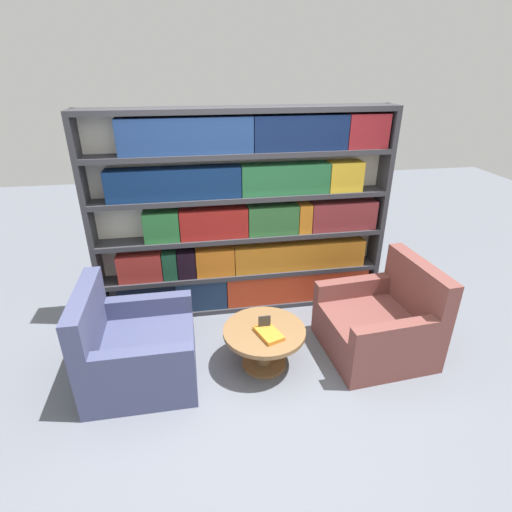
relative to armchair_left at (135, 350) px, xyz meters
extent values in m
plane|color=slate|center=(1.08, -0.36, -0.29)|extent=(14.00, 14.00, 0.00)
cube|color=silver|center=(1.08, 1.11, 0.78)|extent=(3.03, 0.05, 2.13)
cube|color=#333338|center=(-0.41, 0.99, 0.78)|extent=(0.05, 0.30, 2.13)
cube|color=#333338|center=(2.57, 0.99, 0.78)|extent=(0.05, 0.30, 2.13)
cube|color=#333338|center=(1.08, 0.99, -0.26)|extent=(2.93, 0.30, 0.05)
cube|color=#333338|center=(1.08, 0.99, 0.14)|extent=(2.93, 0.30, 0.05)
cube|color=#333338|center=(1.08, 0.99, 0.57)|extent=(2.93, 0.30, 0.05)
cube|color=#333338|center=(1.08, 0.99, 0.99)|extent=(2.93, 0.30, 0.05)
cube|color=#333338|center=(1.08, 0.99, 1.42)|extent=(2.93, 0.30, 0.05)
cube|color=#333338|center=(1.08, 0.99, 1.82)|extent=(2.93, 0.30, 0.05)
cube|color=black|center=(0.03, 0.96, -0.06)|extent=(0.59, 0.20, 0.35)
cube|color=#1C304C|center=(0.60, 0.96, -0.06)|extent=(0.54, 0.20, 0.35)
cube|color=#C03A1E|center=(1.69, 0.96, -0.06)|extent=(1.61, 0.20, 0.35)
cube|color=#B7332C|center=(0.00, 0.96, 0.31)|extent=(0.44, 0.20, 0.30)
cube|color=#1C5035|center=(0.30, 0.96, 0.31)|extent=(0.14, 0.20, 0.30)
cube|color=black|center=(0.47, 0.96, 0.31)|extent=(0.18, 0.20, 0.30)
cube|color=orange|center=(0.77, 0.96, 0.31)|extent=(0.40, 0.20, 0.30)
cube|color=orange|center=(1.69, 0.96, 0.31)|extent=(1.43, 0.20, 0.30)
cube|color=#2B7236|center=(0.26, 0.96, 0.75)|extent=(0.34, 0.20, 0.31)
cube|color=#A4201B|center=(0.78, 0.96, 0.75)|extent=(0.68, 0.20, 0.31)
cube|color=#316C36|center=(1.38, 0.96, 0.75)|extent=(0.52, 0.20, 0.31)
cube|color=orange|center=(1.72, 0.96, 0.75)|extent=(0.14, 0.20, 0.31)
cube|color=maroon|center=(2.15, 0.96, 0.75)|extent=(0.70, 0.20, 0.31)
cube|color=navy|center=(0.42, 0.96, 1.17)|extent=(1.27, 0.20, 0.30)
cube|color=#266C3C|center=(1.50, 0.96, 1.17)|extent=(0.88, 0.20, 0.30)
cube|color=gold|center=(2.12, 0.96, 1.17)|extent=(0.35, 0.20, 0.30)
cube|color=navy|center=(0.56, 0.96, 1.61)|extent=(1.22, 0.20, 0.33)
cube|color=#11234F|center=(1.64, 0.96, 1.61)|extent=(0.91, 0.20, 0.33)
cube|color=maroon|center=(2.30, 0.96, 1.61)|extent=(0.41, 0.20, 0.33)
cube|color=#42476B|center=(0.05, 0.00, -0.09)|extent=(0.90, 0.90, 0.39)
cube|color=#42476B|center=(-0.33, 0.00, 0.35)|extent=(0.14, 0.90, 0.49)
cube|color=#42476B|center=(0.12, -0.39, 0.20)|extent=(0.76, 0.12, 0.18)
cube|color=#42476B|center=(0.12, 0.39, 0.20)|extent=(0.76, 0.12, 0.18)
cube|color=brown|center=(2.18, 0.00, -0.09)|extent=(0.97, 0.96, 0.39)
cube|color=brown|center=(2.56, 0.03, 0.35)|extent=(0.21, 0.90, 0.49)
cube|color=brown|center=(2.08, 0.38, 0.20)|extent=(0.77, 0.18, 0.18)
cube|color=brown|center=(2.14, -0.39, 0.20)|extent=(0.77, 0.18, 0.18)
cylinder|color=brown|center=(1.12, -0.03, -0.11)|extent=(0.13, 0.13, 0.35)
cylinder|color=brown|center=(1.12, -0.03, -0.27)|extent=(0.40, 0.40, 0.03)
cylinder|color=brown|center=(1.12, -0.03, 0.08)|extent=(0.73, 0.73, 0.04)
cube|color=black|center=(1.12, -0.03, 0.11)|extent=(0.06, 0.06, 0.01)
cube|color=#2D2D2D|center=(1.12, -0.03, 0.17)|extent=(0.11, 0.01, 0.14)
cube|color=orange|center=(1.14, -0.12, 0.12)|extent=(0.25, 0.31, 0.04)
camera|label=1|loc=(0.57, -2.84, 2.20)|focal=28.00mm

